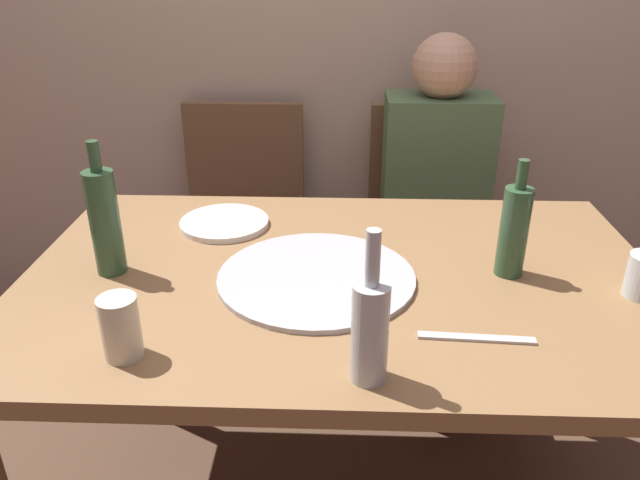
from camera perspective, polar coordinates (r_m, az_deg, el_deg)
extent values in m
cube|color=olive|center=(1.41, 2.07, -3.76)|extent=(1.44, 0.92, 0.04)
cylinder|color=olive|center=(2.05, -16.92, -6.82)|extent=(0.06, 0.06, 0.70)
cylinder|color=olive|center=(2.06, 20.85, -7.42)|extent=(0.06, 0.06, 0.70)
cylinder|color=#ADADB2|center=(1.37, -0.16, -3.47)|extent=(0.44, 0.44, 0.01)
cylinder|color=#2D5133|center=(1.42, 17.66, 0.69)|extent=(0.06, 0.06, 0.20)
cylinder|color=#2D5133|center=(1.37, 18.40, 5.79)|extent=(0.02, 0.02, 0.06)
cylinder|color=#B2BCC1|center=(1.04, 4.87, -8.59)|extent=(0.06, 0.06, 0.18)
cylinder|color=#B2BCC1|center=(0.96, 5.18, -1.69)|extent=(0.02, 0.02, 0.10)
cylinder|color=#2D5133|center=(1.43, -19.12, 1.48)|extent=(0.07, 0.07, 0.24)
cylinder|color=#2D5133|center=(1.38, -20.03, 7.29)|extent=(0.03, 0.03, 0.07)
cylinder|color=beige|center=(1.16, -17.79, -7.71)|extent=(0.07, 0.07, 0.12)
cylinder|color=white|center=(1.65, -8.70, 1.58)|extent=(0.23, 0.23, 0.02)
cube|color=#B7B7BC|center=(1.21, 14.49, -8.79)|extent=(0.22, 0.03, 0.01)
cube|color=brown|center=(2.26, -7.30, 0.12)|extent=(0.44, 0.44, 0.05)
cube|color=brown|center=(2.36, -6.85, 7.17)|extent=(0.44, 0.04, 0.45)
cylinder|color=brown|center=(2.19, -2.75, -7.74)|extent=(0.04, 0.04, 0.42)
cylinder|color=brown|center=(2.25, -12.53, -7.36)|extent=(0.04, 0.04, 0.42)
cylinder|color=brown|center=(2.51, -2.05, -2.98)|extent=(0.04, 0.04, 0.42)
cylinder|color=brown|center=(2.57, -10.55, -2.78)|extent=(0.04, 0.04, 0.42)
cube|color=brown|center=(2.25, 10.29, -0.16)|extent=(0.44, 0.44, 0.05)
cube|color=brown|center=(2.35, 10.11, 6.90)|extent=(0.44, 0.04, 0.45)
cylinder|color=brown|center=(2.24, 15.29, -7.84)|extent=(0.04, 0.04, 0.42)
cylinder|color=brown|center=(2.18, 5.45, -7.88)|extent=(0.04, 0.04, 0.42)
cylinder|color=brown|center=(2.56, 13.57, -3.18)|extent=(0.04, 0.04, 0.42)
cylinder|color=brown|center=(2.51, 5.03, -3.10)|extent=(0.04, 0.04, 0.42)
cube|color=#4C6B47|center=(2.17, 10.76, 6.25)|extent=(0.36, 0.22, 0.52)
sphere|color=tan|center=(2.09, 11.58, 15.48)|extent=(0.21, 0.21, 0.21)
cylinder|color=black|center=(2.11, 13.05, -2.32)|extent=(0.12, 0.40, 0.12)
cylinder|color=black|center=(2.08, 8.73, -2.28)|extent=(0.12, 0.40, 0.12)
cylinder|color=black|center=(2.06, 13.38, -10.49)|extent=(0.11, 0.11, 0.45)
cylinder|color=black|center=(2.03, 8.87, -10.55)|extent=(0.11, 0.11, 0.45)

